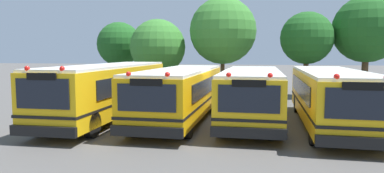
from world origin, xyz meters
TOP-DOWN VIEW (x-y plane):
  - ground_plane at (0.00, 0.00)m, footprint 160.00×160.00m
  - school_bus_0 at (-5.18, -0.13)m, footprint 2.51×11.21m
  - school_bus_1 at (-1.62, 0.05)m, footprint 2.71×10.41m
  - school_bus_2 at (1.73, 0.05)m, footprint 2.62×9.44m
  - school_bus_3 at (5.13, -0.21)m, footprint 2.81×10.31m
  - tree_0 at (-9.91, 12.39)m, footprint 3.79×3.79m
  - tree_1 at (-5.67, 10.03)m, footprint 4.30×4.30m
  - tree_2 at (-0.74, 10.08)m, footprint 4.99×4.99m
  - tree_3 at (5.35, 10.11)m, footprint 3.75×3.75m
  - tree_4 at (9.59, 10.53)m, footprint 4.72×4.72m

SIDE VIEW (x-z plane):
  - ground_plane at x=0.00m, z-range 0.00..0.00m
  - school_bus_2 at x=1.73m, z-range 0.07..2.61m
  - school_bus_1 at x=-1.62m, z-range 0.07..2.63m
  - school_bus_3 at x=5.13m, z-range 0.07..2.64m
  - school_bus_0 at x=-5.18m, z-range 0.07..2.82m
  - tree_1 at x=-5.67m, z-range 0.79..6.60m
  - tree_0 at x=-9.91m, z-range 0.99..6.83m
  - tree_3 at x=5.35m, z-range 1.14..7.28m
  - tree_2 at x=-0.74m, z-range 1.14..8.48m
  - tree_4 at x=9.59m, z-range 1.27..8.50m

